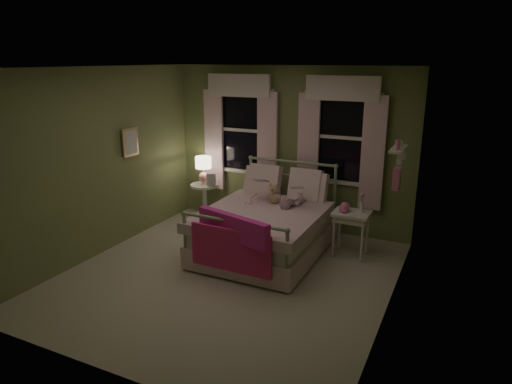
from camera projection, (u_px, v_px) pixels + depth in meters
The scene contains 18 objects.
room_shell at pixel (225, 179), 5.51m from camera, with size 4.20×4.20×4.20m.
bed at pixel (267, 227), 6.50m from camera, with size 1.58×2.04×1.18m.
pink_throw at pixel (232, 237), 5.55m from camera, with size 1.10×0.39×0.71m.
child_left at pixel (261, 178), 6.81m from camera, with size 0.30×0.20×0.83m, color #F7D1DD.
child_right at pixel (296, 184), 6.59m from camera, with size 0.38×0.29×0.78m, color #F7D1DD.
book_left at pixel (254, 183), 6.60m from camera, with size 0.20×0.27×0.03m, color beige.
book_right at pixel (290, 190), 6.38m from camera, with size 0.20×0.27×0.02m, color beige.
teddy_bear at pixel (274, 195), 6.61m from camera, with size 0.23×0.19×0.31m.
nightstand_left at pixel (204, 197), 7.78m from camera, with size 0.46×0.46×0.65m.
table_lamp at pixel (203, 167), 7.63m from camera, with size 0.27×0.27×0.45m.
book_nightstand at pixel (207, 186), 7.60m from camera, with size 0.16×0.22×0.02m, color beige.
nightstand_right at pixel (351, 219), 6.34m from camera, with size 0.50×0.40×0.64m.
pink_toy at pixel (345, 207), 6.34m from camera, with size 0.14×0.19×0.14m.
bud_vase at pixel (362, 203), 6.27m from camera, with size 0.06×0.06×0.28m.
window_left at pixel (240, 126), 7.53m from camera, with size 1.34×0.13×1.96m.
window_right at pixel (341, 133), 6.83m from camera, with size 1.34×0.13×1.96m.
wall_shelf at pixel (398, 164), 5.27m from camera, with size 0.15×0.50×0.60m.
framed_picture at pixel (131, 142), 6.78m from camera, with size 0.03×0.32×0.42m.
Camera 1 is at (2.63, -4.66, 2.70)m, focal length 32.00 mm.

